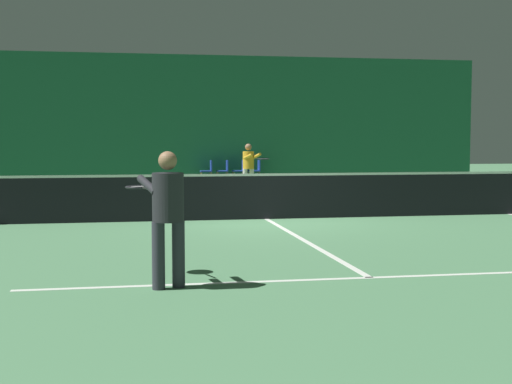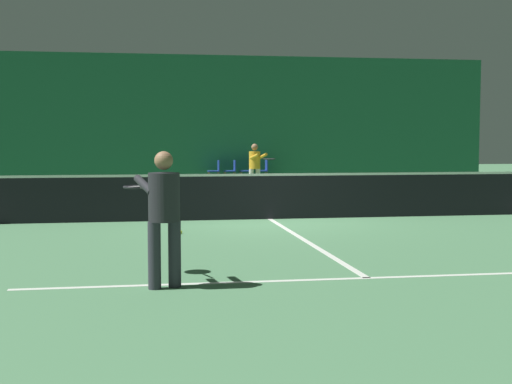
# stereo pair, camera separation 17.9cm
# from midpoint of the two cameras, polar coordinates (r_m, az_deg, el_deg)

# --- Properties ---
(ground_plane) EXTENTS (60.00, 60.00, 0.00)m
(ground_plane) POSITION_cam_midpoint_polar(r_m,az_deg,el_deg) (14.82, 0.49, -2.18)
(ground_plane) COLOR #4C7F56
(backdrop_curtain) EXTENTS (23.00, 0.12, 4.96)m
(backdrop_curtain) POSITION_cam_midpoint_polar(r_m,az_deg,el_deg) (28.31, -4.75, 5.89)
(backdrop_curtain) COLOR #1E5B3D
(backdrop_curtain) RESTS_ON ground
(court_line_baseline_far) EXTENTS (11.00, 0.10, 0.00)m
(court_line_baseline_far) POSITION_cam_midpoint_polar(r_m,az_deg,el_deg) (26.56, -4.34, 0.66)
(court_line_baseline_far) COLOR silver
(court_line_baseline_far) RESTS_ON ground
(court_line_service_far) EXTENTS (8.25, 0.10, 0.00)m
(court_line_service_far) POSITION_cam_midpoint_polar(r_m,az_deg,el_deg) (21.12, -2.77, -0.26)
(court_line_service_far) COLOR silver
(court_line_service_far) RESTS_ON ground
(court_line_service_near) EXTENTS (8.25, 0.10, 0.00)m
(court_line_service_near) POSITION_cam_midpoint_polar(r_m,az_deg,el_deg) (8.69, 8.50, -6.79)
(court_line_service_near) COLOR silver
(court_line_service_near) RESTS_ON ground
(court_line_sideline_right) EXTENTS (0.10, 23.80, 0.00)m
(court_line_sideline_right) POSITION_cam_midpoint_polar(r_m,az_deg,el_deg) (16.75, 19.32, -1.67)
(court_line_sideline_right) COLOR silver
(court_line_sideline_right) RESTS_ON ground
(court_line_centre) EXTENTS (0.10, 12.80, 0.00)m
(court_line_centre) POSITION_cam_midpoint_polar(r_m,az_deg,el_deg) (14.82, 0.49, -2.17)
(court_line_centre) COLOR silver
(court_line_centre) RESTS_ON ground
(tennis_net) EXTENTS (12.00, 0.10, 1.07)m
(tennis_net) POSITION_cam_midpoint_polar(r_m,az_deg,el_deg) (14.77, 0.49, -0.21)
(tennis_net) COLOR black
(tennis_net) RESTS_ON ground
(player_near) EXTENTS (0.73, 1.33, 1.53)m
(player_near) POSITION_cam_midpoint_polar(r_m,az_deg,el_deg) (7.99, -7.81, -1.31)
(player_near) COLOR #2D2D38
(player_near) RESTS_ON ground
(player_far) EXTENTS (0.75, 1.32, 1.52)m
(player_far) POSITION_cam_midpoint_polar(r_m,az_deg,el_deg) (22.07, -0.79, 2.24)
(player_far) COLOR beige
(player_far) RESTS_ON ground
(courtside_chair_0) EXTENTS (0.44, 0.44, 0.84)m
(courtside_chair_0) POSITION_cam_midpoint_polar(r_m,az_deg,el_deg) (27.81, -4.05, 1.82)
(courtside_chair_0) COLOR brown
(courtside_chair_0) RESTS_ON ground
(courtside_chair_1) EXTENTS (0.44, 0.44, 0.84)m
(courtside_chair_1) POSITION_cam_midpoint_polar(r_m,az_deg,el_deg) (27.88, -2.75, 1.83)
(courtside_chair_1) COLOR brown
(courtside_chair_1) RESTS_ON ground
(courtside_chair_2) EXTENTS (0.44, 0.44, 0.84)m
(courtside_chair_2) POSITION_cam_midpoint_polar(r_m,az_deg,el_deg) (27.97, -1.47, 1.84)
(courtside_chair_2) COLOR brown
(courtside_chair_2) RESTS_ON ground
(courtside_chair_3) EXTENTS (0.44, 0.44, 0.84)m
(courtside_chair_3) POSITION_cam_midpoint_polar(r_m,az_deg,el_deg) (28.08, -0.19, 1.85)
(courtside_chair_3) COLOR brown
(courtside_chair_3) RESTS_ON ground
(tennis_ball) EXTENTS (0.07, 0.07, 0.07)m
(tennis_ball) POSITION_cam_midpoint_polar(r_m,az_deg,el_deg) (12.56, -6.63, -3.22)
(tennis_ball) COLOR #D1DB33
(tennis_ball) RESTS_ON ground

